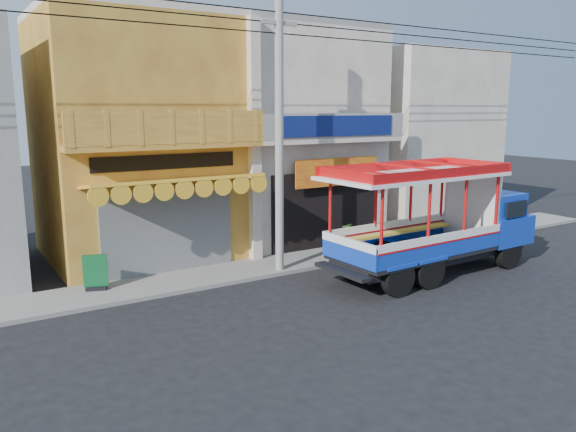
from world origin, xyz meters
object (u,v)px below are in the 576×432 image
object	(u,v)px
utility_pole	(283,112)
songthaew_truck	(445,219)
green_sign	(96,275)
potted_plant_a	(373,234)
potted_plant_b	(348,239)
potted_plant_c	(347,235)

from	to	relation	value
utility_pole	songthaew_truck	xyz separation A→B (m)	(4.42, -2.59, -3.35)
green_sign	potted_plant_a	world-z (taller)	green_sign
green_sign	potted_plant_b	bearing A→B (deg)	-2.54
utility_pole	potted_plant_a	bearing A→B (deg)	9.28
songthaew_truck	green_sign	distance (m)	10.68
songthaew_truck	potted_plant_c	bearing A→B (deg)	103.84
potted_plant_b	potted_plant_c	distance (m)	0.71
potted_plant_a	songthaew_truck	bearing A→B (deg)	-112.65
green_sign	potted_plant_a	bearing A→B (deg)	-1.78
utility_pole	potted_plant_c	size ratio (longest dim) A/B	32.16
potted_plant_b	potted_plant_c	xyz separation A→B (m)	(0.39, 0.59, -0.03)
songthaew_truck	green_sign	xyz separation A→B (m)	(-9.99, 3.60, -1.14)
songthaew_truck	potted_plant_c	world-z (taller)	songthaew_truck
green_sign	potted_plant_b	xyz separation A→B (m)	(8.66, -0.38, 0.04)
potted_plant_a	potted_plant_c	distance (m)	0.99
utility_pole	potted_plant_a	xyz separation A→B (m)	(4.32, 0.71, -4.45)
potted_plant_a	potted_plant_b	size ratio (longest dim) A/B	1.01
potted_plant_b	potted_plant_a	bearing A→B (deg)	-136.53
utility_pole	potted_plant_c	distance (m)	5.80
green_sign	songthaew_truck	bearing A→B (deg)	-19.83
potted_plant_c	potted_plant_a	bearing A→B (deg)	87.67
potted_plant_c	songthaew_truck	bearing A→B (deg)	42.70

